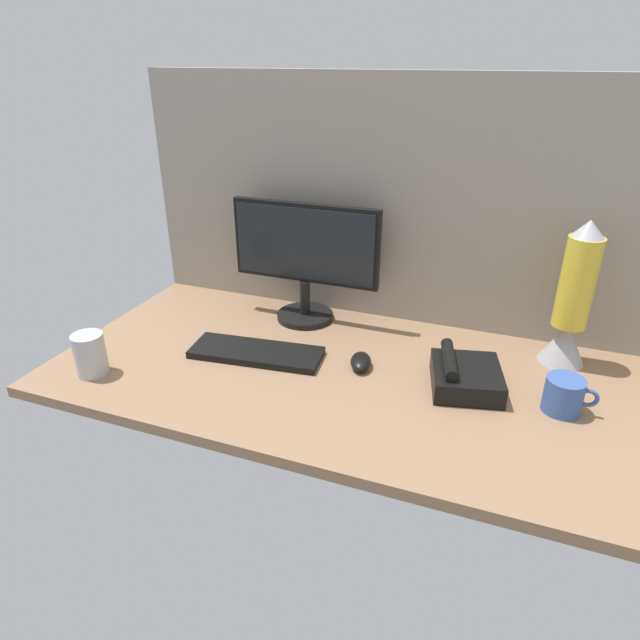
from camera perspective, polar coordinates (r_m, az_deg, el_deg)
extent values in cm
cube|color=#8C6B4C|center=(147.31, 6.96, -6.25)|extent=(180.00, 80.00, 3.00)
cube|color=gray|center=(166.52, 10.95, 11.61)|extent=(180.00, 5.00, 72.95)
cylinder|color=black|center=(175.52, -1.56, 0.45)|extent=(18.00, 18.00, 1.80)
cylinder|color=black|center=(172.85, -1.58, 2.36)|extent=(3.20, 3.20, 11.00)
cube|color=black|center=(167.39, -1.53, 8.06)|extent=(46.62, 2.40, 24.45)
cube|color=black|center=(166.15, -1.71, 7.92)|extent=(44.22, 0.60, 22.05)
cube|color=black|center=(154.93, -6.68, -3.41)|extent=(38.20, 16.98, 2.00)
ellipsoid|color=black|center=(148.59, 4.29, -4.36)|extent=(7.89, 10.72, 3.40)
cylinder|color=#38569E|center=(141.96, 24.09, -7.17)|extent=(8.99, 8.99, 8.75)
torus|color=#38569E|center=(142.43, 26.24, -7.32)|extent=(4.85, 1.00, 4.85)
cylinder|color=#B2B2B7|center=(155.74, -22.90, -3.32)|extent=(8.19, 8.19, 11.50)
cone|color=#A5A5AD|center=(163.45, 24.14, -2.23)|extent=(12.26, 12.26, 11.15)
cylinder|color=gold|center=(156.50, 25.31, 3.54)|extent=(8.92, 8.92, 24.52)
cone|color=#A5A5AD|center=(152.16, 26.35, 8.57)|extent=(8.03, 8.03, 4.46)
cube|color=black|center=(144.08, 15.03, -5.83)|extent=(20.87, 22.36, 5.60)
cylinder|color=black|center=(142.17, 13.37, -4.02)|extent=(7.00, 17.38, 3.20)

